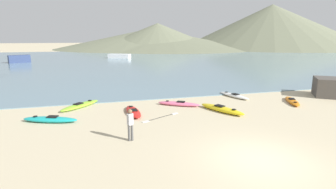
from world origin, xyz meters
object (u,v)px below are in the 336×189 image
at_px(moored_boat_0, 19,59).
at_px(shoreline_rock, 331,87).
at_px(kayak_on_sand_4, 222,109).
at_px(loose_paddle, 161,117).
at_px(kayak_on_sand_2, 179,104).
at_px(kayak_on_sand_1, 234,95).
at_px(kayak_on_sand_0, 133,111).
at_px(moored_boat_2, 119,56).
at_px(kayak_on_sand_3, 292,101).
at_px(kayak_on_sand_6, 50,119).
at_px(person_near_foreground, 130,123).
at_px(kayak_on_sand_5, 80,105).

distance_m(moored_boat_0, shoreline_rock, 48.51).
height_order(kayak_on_sand_4, loose_paddle, kayak_on_sand_4).
bearing_deg(kayak_on_sand_2, kayak_on_sand_1, 15.31).
height_order(kayak_on_sand_2, moored_boat_0, moored_boat_0).
distance_m(kayak_on_sand_0, moored_boat_2, 42.85).
height_order(kayak_on_sand_2, kayak_on_sand_3, kayak_on_sand_2).
distance_m(kayak_on_sand_0, kayak_on_sand_3, 11.66).
distance_m(kayak_on_sand_6, shoreline_rock, 20.87).
bearing_deg(kayak_on_sand_0, loose_paddle, -41.84).
height_order(person_near_foreground, moored_boat_2, person_near_foreground).
relative_size(kayak_on_sand_3, kayak_on_sand_6, 0.92).
bearing_deg(kayak_on_sand_0, moored_boat_0, 112.43).
bearing_deg(kayak_on_sand_4, person_near_foreground, -152.69).
bearing_deg(kayak_on_sand_0, kayak_on_sand_5, 143.39).
relative_size(kayak_on_sand_6, moored_boat_2, 0.63).
xyz_separation_m(kayak_on_sand_3, shoreline_rock, (4.39, 0.91, 0.63)).
height_order(kayak_on_sand_1, kayak_on_sand_3, kayak_on_sand_1).
bearing_deg(kayak_on_sand_0, person_near_foreground, -99.60).
distance_m(kayak_on_sand_2, loose_paddle, 3.00).
relative_size(kayak_on_sand_4, person_near_foreground, 2.21).
distance_m(kayak_on_sand_0, person_near_foreground, 4.51).
height_order(kayak_on_sand_0, kayak_on_sand_3, kayak_on_sand_0).
distance_m(kayak_on_sand_6, moored_boat_2, 43.91).
relative_size(kayak_on_sand_2, loose_paddle, 1.14).
bearing_deg(kayak_on_sand_5, moored_boat_2, 81.05).
height_order(kayak_on_sand_5, kayak_on_sand_6, kayak_on_sand_6).
relative_size(kayak_on_sand_1, kayak_on_sand_3, 1.07).
bearing_deg(shoreline_rock, kayak_on_sand_4, -171.15).
height_order(kayak_on_sand_5, moored_boat_0, moored_boat_0).
bearing_deg(moored_boat_2, kayak_on_sand_5, -98.95).
distance_m(kayak_on_sand_1, kayak_on_sand_3, 4.25).
bearing_deg(kayak_on_sand_5, kayak_on_sand_1, -0.25).
xyz_separation_m(person_near_foreground, moored_boat_0, (-14.70, 41.79, -0.13)).
relative_size(kayak_on_sand_3, moored_boat_2, 0.58).
bearing_deg(kayak_on_sand_1, loose_paddle, -151.99).
bearing_deg(kayak_on_sand_4, kayak_on_sand_1, 50.89).
bearing_deg(kayak_on_sand_6, moored_boat_0, 105.70).
height_order(kayak_on_sand_3, kayak_on_sand_4, kayak_on_sand_4).
relative_size(kayak_on_sand_5, kayak_on_sand_6, 0.93).
height_order(kayak_on_sand_4, kayak_on_sand_6, kayak_on_sand_4).
bearing_deg(shoreline_rock, kayak_on_sand_3, -168.27).
xyz_separation_m(loose_paddle, shoreline_rock, (14.58, 1.82, 0.74)).
bearing_deg(moored_boat_0, moored_boat_2, 16.08).
distance_m(kayak_on_sand_1, kayak_on_sand_2, 5.28).
xyz_separation_m(kayak_on_sand_1, kayak_on_sand_3, (3.20, -2.81, -0.01)).
bearing_deg(kayak_on_sand_1, kayak_on_sand_5, 179.75).
bearing_deg(loose_paddle, kayak_on_sand_5, 141.70).
height_order(kayak_on_sand_0, kayak_on_sand_6, kayak_on_sand_6).
height_order(person_near_foreground, moored_boat_0, person_near_foreground).
relative_size(kayak_on_sand_1, person_near_foreground, 2.06).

